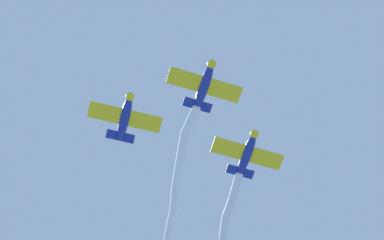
% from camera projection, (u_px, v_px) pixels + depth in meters
% --- Properties ---
extents(airplane_lead, '(6.75, 5.07, 1.68)m').
position_uv_depth(airplane_lead, '(204.00, 85.00, 68.77)').
color(airplane_lead, navy).
extents(smoke_trail_lead, '(6.32, 20.41, 3.18)m').
position_uv_depth(smoke_trail_lead, '(176.00, 200.00, 74.81)').
color(smoke_trail_lead, white).
extents(airplane_left_wing, '(6.76, 5.08, 1.68)m').
position_uv_depth(airplane_left_wing, '(247.00, 153.00, 71.54)').
color(airplane_left_wing, navy).
extents(airplane_right_wing, '(6.79, 5.13, 1.68)m').
position_uv_depth(airplane_right_wing, '(125.00, 117.00, 70.37)').
color(airplane_right_wing, navy).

